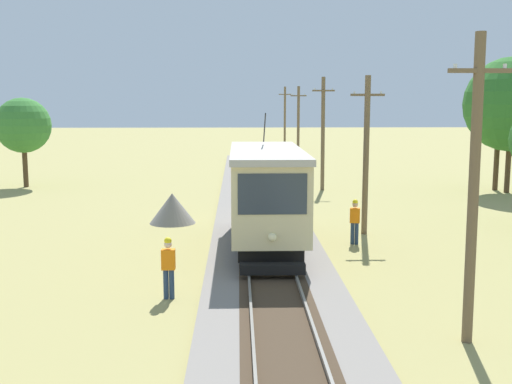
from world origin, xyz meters
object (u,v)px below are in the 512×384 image
tree_right_near (23,126)px  tree_left_far (512,104)px  utility_pole_far (323,132)px  utility_pole_near_tram (474,187)px  red_tram (266,193)px  utility_pole_distant (298,125)px  track_worker (168,265)px  tree_right_far (499,116)px  second_worker (355,220)px  gravel_pile (172,208)px  utility_pole_mid (366,154)px  utility_pole_horizon (285,118)px

tree_right_near → tree_left_far: 30.54m
utility_pole_far → utility_pole_near_tram: bearing=-90.0°
red_tram → utility_pole_distant: 32.07m
track_worker → tree_right_far: bearing=139.5°
tree_right_far → utility_pole_distant: bearing=123.8°
track_worker → tree_right_far: (18.16, 20.97, 3.67)m
second_worker → track_worker: bearing=148.5°
gravel_pile → utility_pole_mid: bearing=-17.2°
utility_pole_distant → red_tram: bearing=-97.7°
gravel_pile → utility_pole_near_tram: bearing=-59.7°
utility_pole_distant → gravel_pile: bearing=-107.6°
red_tram → utility_pole_mid: utility_pole_mid is taller
utility_pole_far → tree_right_far: bearing=-2.7°
tree_left_far → utility_pole_near_tram: bearing=-115.6°
utility_pole_distant → utility_pole_horizon: 15.60m
utility_pole_mid → track_worker: 11.38m
utility_pole_near_tram → tree_right_far: (10.87, 24.27, 1.03)m
utility_pole_far → second_worker: bearing=-92.9°
utility_pole_distant → tree_right_far: (10.87, -16.24, 1.13)m
tree_right_far → utility_pole_horizon: bearing=108.8°
utility_pole_near_tram → tree_left_far: bearing=64.4°
utility_pole_horizon → gravel_pile: utility_pole_horizon is taller
tree_right_near → tree_left_far: tree_left_far is taller
utility_pole_near_tram → gravel_pile: size_ratio=3.35×
utility_pole_mid → tree_right_near: 24.32m
red_tram → tree_left_far: bearing=43.1°
track_worker → tree_right_near: tree_right_near is taller
utility_pole_distant → utility_pole_horizon: utility_pole_horizon is taller
red_tram → utility_pole_horizon: utility_pole_horizon is taller
red_tram → utility_pole_far: utility_pole_far is taller
utility_pole_distant → tree_right_near: bearing=-144.1°
utility_pole_far → second_worker: 15.20m
utility_pole_far → utility_pole_horizon: utility_pole_horizon is taller
utility_pole_distant → tree_left_far: tree_left_far is taller
second_worker → tree_right_near: bearing=61.0°
utility_pole_near_tram → utility_pole_distant: size_ratio=1.03×
track_worker → tree_right_near: (-11.89, 23.35, 3.01)m
tree_left_far → tree_right_far: (-0.27, 1.07, -0.70)m
utility_pole_far → utility_pole_distant: 15.74m
red_tram → utility_pole_near_tram: size_ratio=1.21×
utility_pole_near_tram → tree_right_near: (-19.17, 26.65, 0.37)m
utility_pole_near_tram → tree_right_far: size_ratio=1.12×
utility_pole_distant → tree_left_far: (11.14, -17.31, 1.84)m
gravel_pile → tree_right_near: 16.78m
red_tram → utility_pole_near_tram: utility_pole_near_tram is taller
utility_pole_far → tree_right_near: utility_pole_far is taller
utility_pole_mid → utility_pole_far: size_ratio=0.94×
utility_pole_near_tram → track_worker: (-7.28, 3.30, -2.64)m
utility_pole_horizon → utility_pole_far: bearing=-90.0°
red_tram → track_worker: (-3.01, -5.46, -1.21)m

